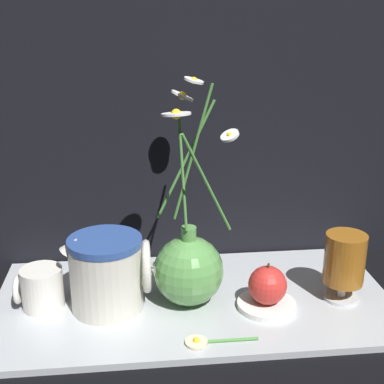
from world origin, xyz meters
name	(u,v)px	position (x,y,z in m)	size (l,w,h in m)	color
ground_plane	(194,304)	(0.00, 0.00, 0.00)	(6.00, 6.00, 0.00)	black
shelf	(194,301)	(0.00, 0.00, 0.01)	(0.72, 0.36, 0.01)	#B2B7BC
vase_with_flowers	(189,266)	(-0.01, -0.01, 0.08)	(0.13, 0.23, 0.39)	#59994C
yellow_mug	(41,289)	(-0.27, 0.00, 0.05)	(0.08, 0.07, 0.07)	silver
ceramic_pitcher	(108,270)	(-0.15, -0.01, 0.08)	(0.15, 0.13, 0.14)	beige
tea_glass	(345,261)	(0.27, -0.03, 0.09)	(0.07, 0.07, 0.13)	silver
saucer_plate	(266,305)	(0.13, -0.05, 0.02)	(0.10, 0.10, 0.01)	white
orange_fruit	(268,285)	(0.13, -0.05, 0.06)	(0.07, 0.07, 0.08)	red
loose_daisy	(205,341)	(0.00, -0.14, 0.02)	(0.12, 0.04, 0.01)	#4C8E3D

